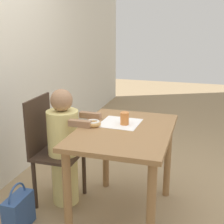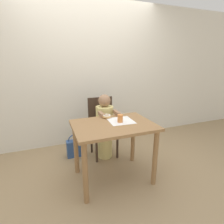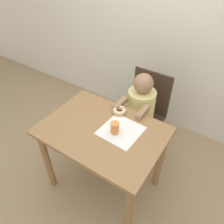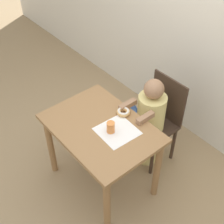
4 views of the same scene
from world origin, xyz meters
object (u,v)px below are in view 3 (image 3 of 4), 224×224
Objects in this scene: donut at (119,110)px; handbag at (113,119)px; child_figure at (140,118)px; cup at (115,128)px; chair at (144,114)px.

handbag is (-0.38, 0.48, -0.64)m from donut.
donut is 0.32× the size of handbag.
child_figure is 0.60m from cup.
child_figure is 8.36× the size of donut.
handbag is 3.77× the size of cup.
child_figure is 2.69× the size of handbag.
child_figure is (-0.00, -0.12, 0.02)m from chair.
chair is 9.30× the size of cup.
child_figure is 0.41m from donut.
cup is (0.03, -0.52, 0.30)m from child_figure.
chair is at bearing 80.29° from donut.
chair reaches higher than donut.
chair reaches higher than handbag.
chair is 2.46× the size of handbag.
chair is at bearing 90.00° from child_figure.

